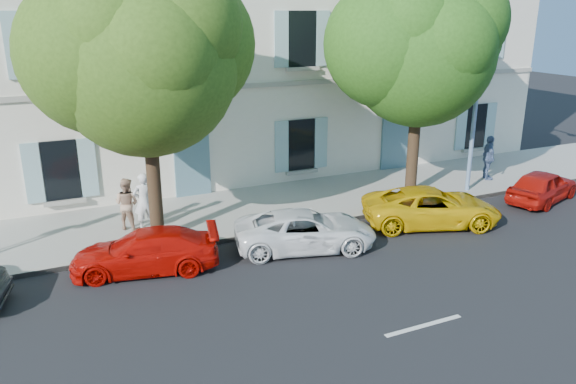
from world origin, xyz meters
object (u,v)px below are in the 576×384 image
pedestrian_c (489,158)px  car_yellow_supercar (431,207)px  car_white_coupe (305,230)px  car_red_hatchback (543,186)px  street_lamp (482,70)px  pedestrian_a (144,201)px  car_red_coupe (145,251)px  tree_left (145,64)px  tree_right (420,53)px  pedestrian_b (127,204)px

pedestrian_c → car_yellow_supercar: bearing=143.3°
car_white_coupe → pedestrian_c: size_ratio=2.30×
car_yellow_supercar → car_red_hatchback: car_yellow_supercar is taller
street_lamp → pedestrian_a: size_ratio=4.36×
car_red_coupe → street_lamp: bearing=109.6°
car_red_hatchback → tree_left: bearing=63.0°
tree_left → car_yellow_supercar: bearing=-14.7°
street_lamp → pedestrian_c: size_ratio=4.44×
tree_left → tree_right: 9.45m
street_lamp → car_white_coupe: bearing=-166.5°
car_red_coupe → pedestrian_c: (14.01, 2.34, 0.48)m
car_red_coupe → car_red_hatchback: car_red_hatchback is taller
street_lamp → pedestrian_b: bearing=173.1°
car_red_hatchback → tree_right: size_ratio=0.44×
street_lamp → pedestrian_a: (-11.81, 1.20, -3.56)m
car_red_hatchback → pedestrian_a: bearing=59.5°
car_white_coupe → pedestrian_a: bearing=67.8°
car_red_coupe → street_lamp: size_ratio=0.49×
pedestrian_b → tree_right: bearing=-142.8°
car_yellow_supercar → pedestrian_a: pedestrian_a is taller
tree_left → pedestrian_a: bearing=101.3°
car_yellow_supercar → pedestrian_b: 9.59m
tree_right → car_red_coupe: bearing=-168.0°
car_red_hatchback → street_lamp: street_lamp is taller
car_white_coupe → street_lamp: (7.83, 1.87, 4.05)m
car_white_coupe → car_yellow_supercar: 4.52m
tree_right → street_lamp: 2.39m
car_yellow_supercar → pedestrian_a: size_ratio=2.41×
car_red_hatchback → tree_right: 6.58m
tree_left → pedestrian_c: tree_left is taller
pedestrian_a → pedestrian_c: bearing=176.7°
car_yellow_supercar → tree_right: 5.41m
tree_right → pedestrian_b: bearing=175.7°
pedestrian_c → car_red_hatchback: bearing=-153.2°
car_red_coupe → car_white_coupe: (4.50, -0.46, 0.01)m
car_red_hatchback → pedestrian_c: bearing=-15.8°
pedestrian_a → car_red_hatchback: bearing=165.9°
car_white_coupe → tree_right: size_ratio=0.52×
street_lamp → pedestrian_b: street_lamp is taller
pedestrian_a → pedestrian_c: size_ratio=1.02×
street_lamp → pedestrian_c: street_lamp is taller
pedestrian_b → pedestrian_c: (13.97, -0.56, 0.08)m
car_yellow_supercar → pedestrian_a: 9.05m
car_red_hatchback → pedestrian_c: 2.65m
car_red_coupe → car_white_coupe: size_ratio=0.94×
street_lamp → pedestrian_b: 12.91m
car_yellow_supercar → tree_left: (-8.32, 2.19, 4.63)m
pedestrian_c → pedestrian_a: bearing=112.9°
car_yellow_supercar → tree_right: bearing=-3.5°
car_yellow_supercar → pedestrian_c: bearing=-41.1°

